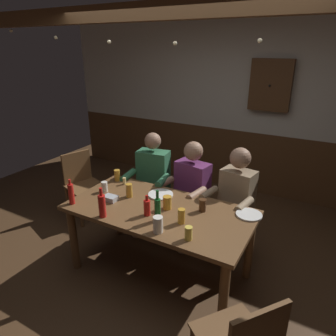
# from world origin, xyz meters

# --- Properties ---
(ground_plane) EXTENTS (7.41, 7.41, 0.00)m
(ground_plane) POSITION_xyz_m (0.00, 0.00, 0.00)
(ground_plane) COLOR #4C331E
(back_wall_upper) EXTENTS (6.18, 0.12, 1.59)m
(back_wall_upper) POSITION_xyz_m (0.00, 2.45, 1.76)
(back_wall_upper) COLOR beige
(back_wall_wainscot) EXTENTS (6.18, 0.12, 0.96)m
(back_wall_wainscot) POSITION_xyz_m (0.00, 2.45, 0.48)
(back_wall_wainscot) COLOR brown
(back_wall_wainscot) RESTS_ON ground_plane
(ceiling_beam) EXTENTS (5.56, 0.14, 0.16)m
(ceiling_beam) POSITION_xyz_m (0.00, 0.37, 2.47)
(ceiling_beam) COLOR brown
(dining_table) EXTENTS (1.77, 0.90, 0.75)m
(dining_table) POSITION_xyz_m (0.00, 0.02, 0.64)
(dining_table) COLOR brown
(dining_table) RESTS_ON ground_plane
(person_0) EXTENTS (0.56, 0.56, 1.24)m
(person_0) POSITION_xyz_m (-0.52, 0.70, 0.68)
(person_0) COLOR #33724C
(person_0) RESTS_ON ground_plane
(person_1) EXTENTS (0.57, 0.56, 1.21)m
(person_1) POSITION_xyz_m (-0.01, 0.70, 0.67)
(person_1) COLOR #6B2D66
(person_1) RESTS_ON ground_plane
(person_2) EXTENTS (0.53, 0.56, 1.23)m
(person_2) POSITION_xyz_m (0.52, 0.70, 0.68)
(person_2) COLOR #997F60
(person_2) RESTS_ON ground_plane
(chair_empty_near_left) EXTENTS (0.56, 0.56, 0.88)m
(chair_empty_near_left) POSITION_xyz_m (-1.51, 0.53, 0.48)
(chair_empty_near_left) COLOR brown
(chair_empty_near_left) RESTS_ON ground_plane
(table_candle) EXTENTS (0.04, 0.04, 0.08)m
(table_candle) POSITION_xyz_m (-0.62, 0.30, 0.79)
(table_candle) COLOR #F9E08C
(table_candle) RESTS_ON dining_table
(condiment_caddy) EXTENTS (0.14, 0.10, 0.05)m
(condiment_caddy) POSITION_xyz_m (-0.51, -0.08, 0.77)
(condiment_caddy) COLOR #B2B7BC
(condiment_caddy) RESTS_ON dining_table
(plate_0) EXTENTS (0.26, 0.26, 0.01)m
(plate_0) POSITION_xyz_m (-0.13, 0.27, 0.75)
(plate_0) COLOR white
(plate_0) RESTS_ON dining_table
(plate_1) EXTENTS (0.24, 0.24, 0.01)m
(plate_1) POSITION_xyz_m (0.78, 0.31, 0.75)
(plate_1) COLOR white
(plate_1) RESTS_ON dining_table
(bottle_0) EXTENTS (0.06, 0.06, 0.26)m
(bottle_0) POSITION_xyz_m (-0.80, -0.31, 0.85)
(bottle_0) COLOR red
(bottle_0) RESTS_ON dining_table
(bottle_1) EXTENTS (0.07, 0.07, 0.29)m
(bottle_1) POSITION_xyz_m (-0.37, -0.36, 0.86)
(bottle_1) COLOR red
(bottle_1) RESTS_ON dining_table
(bottle_2) EXTENTS (0.06, 0.06, 0.30)m
(bottle_2) POSITION_xyz_m (0.10, -0.17, 0.86)
(bottle_2) COLOR #195923
(bottle_2) RESTS_ON dining_table
(bottle_3) EXTENTS (0.06, 0.06, 0.20)m
(bottle_3) POSITION_xyz_m (-0.03, -0.14, 0.82)
(bottle_3) COLOR red
(bottle_3) RESTS_ON dining_table
(pint_glass_0) EXTENTS (0.07, 0.07, 0.12)m
(pint_glass_0) POSITION_xyz_m (0.38, 0.18, 0.81)
(pint_glass_0) COLOR #4C2D19
(pint_glass_0) RESTS_ON dining_table
(pint_glass_1) EXTENTS (0.08, 0.08, 0.13)m
(pint_glass_1) POSITION_xyz_m (0.07, 0.06, 0.81)
(pint_glass_1) COLOR gold
(pint_glass_1) RESTS_ON dining_table
(pint_glass_2) EXTENTS (0.06, 0.06, 0.12)m
(pint_glass_2) POSITION_xyz_m (0.46, -0.30, 0.80)
(pint_glass_2) COLOR #E5C64C
(pint_glass_2) RESTS_ON dining_table
(pint_glass_3) EXTENTS (0.06, 0.06, 0.14)m
(pint_glass_3) POSITION_xyz_m (0.30, -0.11, 0.81)
(pint_glass_3) COLOR gold
(pint_glass_3) RESTS_ON dining_table
(pint_glass_4) EXTENTS (0.06, 0.06, 0.11)m
(pint_glass_4) POSITION_xyz_m (-0.69, 0.05, 0.80)
(pint_glass_4) COLOR white
(pint_glass_4) RESTS_ON dining_table
(pint_glass_5) EXTENTS (0.08, 0.08, 0.14)m
(pint_glass_5) POSITION_xyz_m (0.20, -0.33, 0.82)
(pint_glass_5) COLOR white
(pint_glass_5) RESTS_ON dining_table
(pint_glass_6) EXTENTS (0.07, 0.07, 0.14)m
(pint_glass_6) POSITION_xyz_m (-0.39, 0.08, 0.82)
(pint_glass_6) COLOR gold
(pint_glass_6) RESTS_ON dining_table
(pint_glass_7) EXTENTS (0.07, 0.07, 0.13)m
(pint_glass_7) POSITION_xyz_m (-0.76, 0.35, 0.81)
(pint_glass_7) COLOR gold
(pint_glass_7) RESTS_ON dining_table
(wall_dart_cabinet) EXTENTS (0.56, 0.15, 0.70)m
(wall_dart_cabinet) POSITION_xyz_m (0.44, 2.32, 1.68)
(wall_dart_cabinet) COLOR brown
(string_lights) EXTENTS (4.36, 0.04, 0.18)m
(string_lights) POSITION_xyz_m (0.00, 0.32, 2.27)
(string_lights) COLOR #F9EAB2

